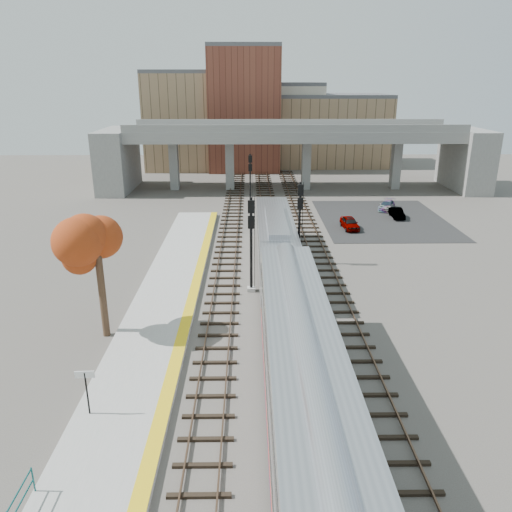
# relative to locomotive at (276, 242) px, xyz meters

# --- Properties ---
(ground) EXTENTS (160.00, 160.00, 0.00)m
(ground) POSITION_rel_locomotive_xyz_m (-1.00, -12.62, -2.28)
(ground) COLOR #47423D
(ground) RESTS_ON ground
(platform) EXTENTS (4.50, 60.00, 0.35)m
(platform) POSITION_rel_locomotive_xyz_m (-8.25, -12.62, -2.10)
(platform) COLOR #9E9E99
(platform) RESTS_ON ground
(yellow_strip) EXTENTS (0.70, 60.00, 0.01)m
(yellow_strip) POSITION_rel_locomotive_xyz_m (-6.35, -12.62, -1.92)
(yellow_strip) COLOR yellow
(yellow_strip) RESTS_ON platform
(tracks) EXTENTS (10.70, 95.00, 0.25)m
(tracks) POSITION_rel_locomotive_xyz_m (-0.07, -0.12, -2.20)
(tracks) COLOR black
(tracks) RESTS_ON ground
(overpass) EXTENTS (54.00, 12.00, 9.50)m
(overpass) POSITION_rel_locomotive_xyz_m (3.92, 32.38, 3.53)
(overpass) COLOR slate
(overpass) RESTS_ON ground
(buildings_far) EXTENTS (43.00, 21.00, 20.60)m
(buildings_far) POSITION_rel_locomotive_xyz_m (0.26, 53.95, 5.60)
(buildings_far) COLOR #8E7252
(buildings_far) RESTS_ON ground
(parking_lot) EXTENTS (14.00, 18.00, 0.04)m
(parking_lot) POSITION_rel_locomotive_xyz_m (13.00, 15.38, -2.26)
(parking_lot) COLOR black
(parking_lot) RESTS_ON ground
(locomotive) EXTENTS (3.02, 19.05, 4.10)m
(locomotive) POSITION_rel_locomotive_xyz_m (0.00, 0.00, 0.00)
(locomotive) COLOR #A8AAB2
(locomotive) RESTS_ON ground
(coach) EXTENTS (3.03, 25.00, 5.00)m
(coach) POSITION_rel_locomotive_xyz_m (-0.00, -22.61, 0.52)
(coach) COLOR #A8AAB2
(coach) RESTS_ON ground
(signal_mast_near) EXTENTS (0.60, 0.64, 7.21)m
(signal_mast_near) POSITION_rel_locomotive_xyz_m (-2.10, -5.03, 1.33)
(signal_mast_near) COLOR #9E9E99
(signal_mast_near) RESTS_ON ground
(signal_mast_mid) EXTENTS (0.60, 0.64, 7.13)m
(signal_mast_mid) POSITION_rel_locomotive_xyz_m (2.00, 0.89, 1.28)
(signal_mast_mid) COLOR #9E9E99
(signal_mast_mid) RESTS_ON ground
(signal_mast_far) EXTENTS (0.60, 0.64, 6.61)m
(signal_mast_far) POSITION_rel_locomotive_xyz_m (-2.10, 21.10, 0.92)
(signal_mast_far) COLOR #9E9E99
(signal_mast_far) RESTS_ON ground
(station_sign) EXTENTS (0.90, 0.09, 2.27)m
(station_sign) POSITION_rel_locomotive_xyz_m (-9.73, -19.96, -0.30)
(station_sign) COLOR black
(station_sign) RESTS_ON platform
(tree) EXTENTS (3.60, 3.60, 7.58)m
(tree) POSITION_rel_locomotive_xyz_m (-11.17, -11.73, 3.34)
(tree) COLOR #382619
(tree) RESTS_ON ground
(car_a) EXTENTS (1.77, 3.83, 1.27)m
(car_a) POSITION_rel_locomotive_xyz_m (8.46, 11.42, -1.60)
(car_a) COLOR #99999E
(car_a) RESTS_ON parking_lot
(car_b) EXTENTS (1.21, 3.38, 1.11)m
(car_b) POSITION_rel_locomotive_xyz_m (14.75, 15.76, -1.68)
(car_b) COLOR #99999E
(car_b) RESTS_ON parking_lot
(car_c) EXTENTS (3.02, 4.13, 1.11)m
(car_c) POSITION_rel_locomotive_xyz_m (14.57, 19.60, -1.68)
(car_c) COLOR #99999E
(car_c) RESTS_ON parking_lot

